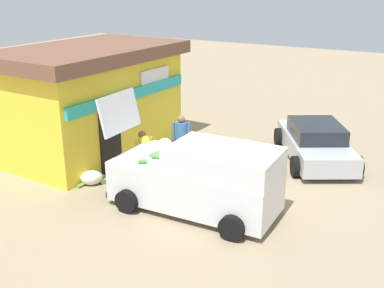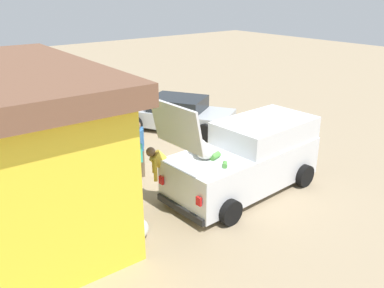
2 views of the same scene
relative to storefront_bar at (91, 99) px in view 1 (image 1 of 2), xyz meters
name	(u,v)px [view 1 (image 1 of 2)]	position (x,y,z in m)	size (l,w,h in m)	color
ground_plane	(219,194)	(-0.96, -5.35, -1.84)	(60.00, 60.00, 0.00)	#9E896B
storefront_bar	(91,99)	(0.00, 0.00, 0.00)	(6.46, 4.10, 3.59)	yellow
delivery_van	(200,178)	(-2.07, -5.36, -0.94)	(2.24, 4.58, 2.82)	silver
parked_sedan	(315,143)	(3.00, -6.84, -1.25)	(4.40, 3.58, 1.25)	#B2B7BC
vendor_standing	(181,137)	(0.23, -3.39, -0.85)	(0.45, 0.53, 1.71)	#726047
customer_bending	(147,153)	(-1.31, -3.20, -0.93)	(0.68, 0.74, 1.51)	#726047
unloaded_banana_pile	(92,178)	(-2.21, -1.83, -1.66)	(0.97, 0.88, 0.41)	silver
paint_bucket	(187,141)	(1.99, -2.56, -1.66)	(0.27, 0.27, 0.36)	blue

